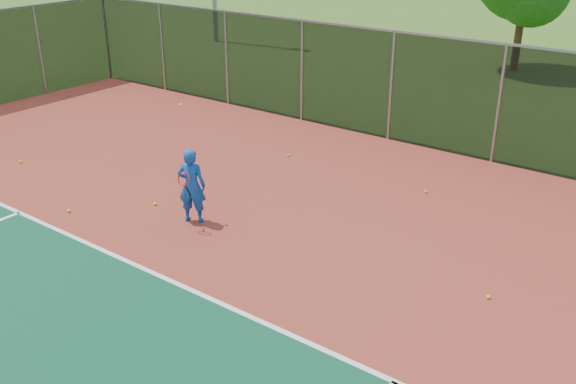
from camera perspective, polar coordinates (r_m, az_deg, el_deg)
name	(u,v)px	position (r m, az deg, el deg)	size (l,w,h in m)	color
court_apron	(237,365)	(9.52, -4.53, -15.07)	(30.00, 20.00, 0.02)	maroon
fence_back	(499,103)	(16.86, 18.24, 7.49)	(30.00, 0.06, 3.03)	black
tennis_player	(192,186)	(13.19, -8.56, 0.56)	(0.69, 0.72, 2.46)	#1147A7
practice_ball_0	(426,191)	(15.01, 12.18, 0.05)	(0.07, 0.07, 0.07)	yellow
practice_ball_1	(488,297)	(11.33, 17.39, -8.88)	(0.07, 0.07, 0.07)	yellow
practice_ball_2	(155,204)	(14.35, -11.72, -1.03)	(0.07, 0.07, 0.07)	yellow
practice_ball_4	(20,162)	(17.78, -22.69, 2.50)	(0.07, 0.07, 0.07)	yellow
practice_ball_5	(288,155)	(16.86, 0.04, 3.30)	(0.07, 0.07, 0.07)	yellow
practice_ball_6	(69,211)	(14.51, -18.90, -1.59)	(0.07, 0.07, 0.07)	yellow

